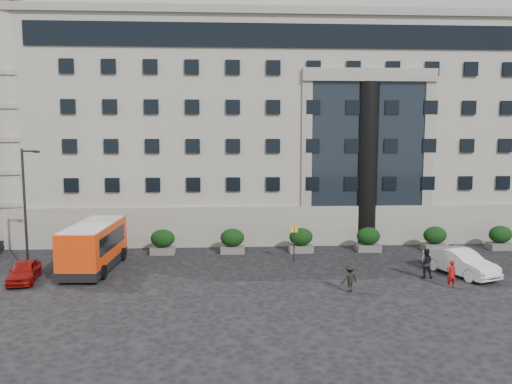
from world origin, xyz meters
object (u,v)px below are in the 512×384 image
bus_stop_sign (294,237)px  white_taxi (461,262)px  minibus (94,244)px  parked_car_a (24,271)px  hedge_f (500,237)px  street_lamp (26,206)px  pedestrian_c (350,278)px  pedestrian_b (426,263)px  hedge_c (301,240)px  pedestrian_a (451,274)px  parked_car_d (47,225)px  hedge_b (232,241)px  hedge_e (435,238)px  parked_car_c (74,237)px  hedge_a (163,242)px  hedge_d (368,239)px  red_truck (33,216)px

bus_stop_sign → white_taxi: bearing=-21.6°
minibus → parked_car_a: (-3.54, -2.53, -1.04)m
hedge_f → street_lamp: bearing=-172.0°
street_lamp → pedestrian_c: street_lamp is taller
pedestrian_b → minibus: bearing=2.5°
hedge_c → pedestrian_c: 9.86m
bus_stop_sign → pedestrian_a: bus_stop_sign is taller
hedge_f → parked_car_d: hedge_f is taller
bus_stop_sign → pedestrian_c: size_ratio=1.61×
minibus → white_taxi: minibus is taller
hedge_b → pedestrian_c: 11.75m
hedge_e → parked_car_d: 33.18m
parked_car_a → pedestrian_a: bearing=-15.3°
hedge_c → parked_car_c: hedge_c is taller
hedge_a → hedge_b: size_ratio=1.00×
pedestrian_b → parked_car_d: bearing=-17.5°
street_lamp → minibus: (3.98, 0.70, -2.69)m
street_lamp → minibus: size_ratio=1.08×
hedge_d → bus_stop_sign: bus_stop_sign is taller
street_lamp → parked_car_c: size_ratio=1.60×
hedge_a → hedge_c: same height
red_truck → pedestrian_c: (25.21, -20.31, -0.48)m
hedge_a → parked_car_a: size_ratio=0.49×
street_lamp → parked_car_d: 13.91m
hedge_a → pedestrian_b: pedestrian_b is taller
hedge_e → minibus: minibus is taller
hedge_e → red_truck: 35.85m
parked_car_d → pedestrian_c: (23.10, -17.96, 0.01)m
hedge_e → white_taxi: size_ratio=0.37×
bus_stop_sign → parked_car_d: bus_stop_sign is taller
hedge_f → pedestrian_a: bearing=-131.2°
parked_car_c → pedestrian_a: (25.35, -12.44, 0.09)m
pedestrian_c → parked_car_c: bearing=-58.4°
white_taxi → pedestrian_b: pedestrian_b is taller
parked_car_a → hedge_a: bearing=32.2°
bus_stop_sign → parked_car_d: (-20.85, 11.00, -0.96)m
hedge_b → street_lamp: bearing=-159.9°
hedge_a → parked_car_c: bearing=157.3°
pedestrian_b → bus_stop_sign: bearing=-19.4°
bus_stop_sign → hedge_b: bearing=146.9°
parked_car_a → white_taxi: 27.11m
pedestrian_b → pedestrian_c: 5.93m
hedge_c → pedestrian_a: (7.45, -9.30, -0.12)m
hedge_a → hedge_b: (5.20, 0.00, 0.00)m
bus_stop_sign → red_truck: bus_stop_sign is taller
red_truck → parked_car_c: bearing=-45.6°
hedge_c → minibus: size_ratio=0.25×
hedge_c → street_lamp: street_lamp is taller
hedge_d → pedestrian_c: size_ratio=1.17×
parked_car_d → pedestrian_c: size_ratio=3.55×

